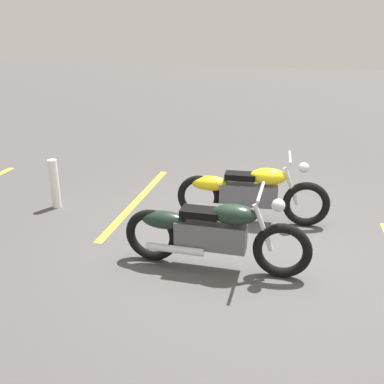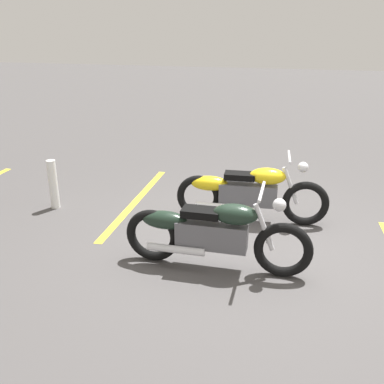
{
  "view_description": "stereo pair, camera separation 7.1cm",
  "coord_description": "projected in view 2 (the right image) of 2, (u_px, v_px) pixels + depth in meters",
  "views": [
    {
      "loc": [
        -0.85,
        5.09,
        2.65
      ],
      "look_at": [
        0.79,
        0.0,
        0.65
      ],
      "focal_mm": 40.02,
      "sensor_mm": 36.0,
      "label": 1
    },
    {
      "loc": [
        -0.79,
        5.12,
        2.65
      ],
      "look_at": [
        0.79,
        0.0,
        0.65
      ],
      "focal_mm": 40.02,
      "sensor_mm": 36.0,
      "label": 2
    }
  ],
  "objects": [
    {
      "name": "parking_stripe_mid",
      "position": [
        136.0,
        201.0,
        7.18
      ],
      "size": [
        0.41,
        3.2,
        0.01
      ],
      "primitive_type": "cube",
      "rotation": [
        0.0,
        0.0,
        1.66
      ],
      "color": "yellow",
      "rests_on": "ground"
    },
    {
      "name": "bollard_post",
      "position": [
        53.0,
        184.0,
        6.76
      ],
      "size": [
        0.14,
        0.14,
        0.79
      ],
      "primitive_type": "cylinder",
      "color": "white",
      "rests_on": "ground"
    },
    {
      "name": "motorcycle_dark_foreground",
      "position": [
        211.0,
        232.0,
        4.99
      ],
      "size": [
        2.23,
        0.62,
        1.04
      ],
      "rotation": [
        0.0,
        0.0,
        3.2
      ],
      "color": "black",
      "rests_on": "ground"
    },
    {
      "name": "motorcycle_bright_foreground",
      "position": [
        247.0,
        192.0,
        6.26
      ],
      "size": [
        2.23,
        0.65,
        1.04
      ],
      "rotation": [
        0.0,
        0.0,
        3.26
      ],
      "color": "black",
      "rests_on": "ground"
    },
    {
      "name": "ground_plane",
      "position": [
        248.0,
        243.0,
        5.72
      ],
      "size": [
        60.0,
        60.0,
        0.0
      ],
      "primitive_type": "plane",
      "color": "#474444"
    }
  ]
}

